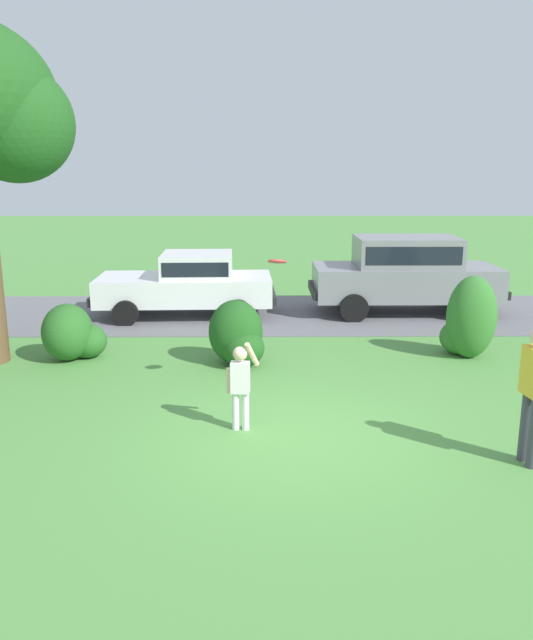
# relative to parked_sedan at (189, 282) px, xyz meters

# --- Properties ---
(ground_plane) EXTENTS (80.00, 80.00, 0.00)m
(ground_plane) POSITION_rel_parked_sedan_xyz_m (2.24, -7.19, -0.85)
(ground_plane) COLOR #518E42
(driveway_strip) EXTENTS (28.00, 4.40, 0.02)m
(driveway_strip) POSITION_rel_parked_sedan_xyz_m (2.24, 0.18, -0.84)
(driveway_strip) COLOR slate
(driveway_strip) RESTS_ON ground
(shrub_near_tree) EXTENTS (1.17, 1.09, 1.08)m
(shrub_near_tree) POSITION_rel_parked_sedan_xyz_m (-1.83, -3.60, -0.36)
(shrub_near_tree) COLOR #286023
(shrub_near_tree) RESTS_ON ground
(shrub_centre_left) EXTENTS (1.04, 1.09, 1.21)m
(shrub_centre_left) POSITION_rel_parked_sedan_xyz_m (1.34, -3.94, -0.31)
(shrub_centre_left) COLOR #1E511C
(shrub_centre_left) RESTS_ON ground
(shrub_centre) EXTENTS (0.98, 1.02, 1.60)m
(shrub_centre) POSITION_rel_parked_sedan_xyz_m (5.76, -3.49, -0.15)
(shrub_centre) COLOR #33702B
(shrub_centre) RESTS_ON ground
(parked_sedan) EXTENTS (4.46, 2.21, 1.56)m
(parked_sedan) POSITION_rel_parked_sedan_xyz_m (0.00, 0.00, 0.00)
(parked_sedan) COLOR white
(parked_sedan) RESTS_ON ground
(parked_suv) EXTENTS (4.71, 2.11, 1.92)m
(parked_suv) POSITION_rel_parked_sedan_xyz_m (5.36, 0.27, 0.23)
(parked_suv) COLOR gray
(parked_suv) RESTS_ON ground
(child_thrower) EXTENTS (0.46, 0.25, 1.29)m
(child_thrower) POSITION_rel_parked_sedan_xyz_m (1.49, -6.98, -0.13)
(child_thrower) COLOR white
(child_thrower) RESTS_ON ground
(frisbee) EXTENTS (0.28, 0.28, 0.11)m
(frisbee) POSITION_rel_parked_sedan_xyz_m (2.02, -5.81, 1.36)
(frisbee) COLOR red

